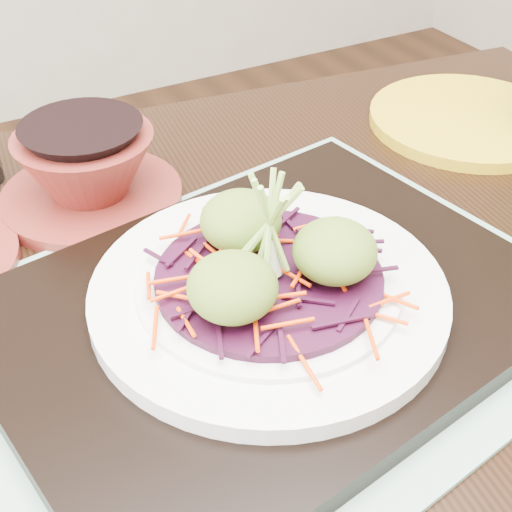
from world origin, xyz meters
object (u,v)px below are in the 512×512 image
serving_tray (268,309)px  terracotta_bowl_set (88,174)px  dining_table (220,389)px  yellow_plate (467,119)px  white_plate (269,291)px

serving_tray → terracotta_bowl_set: 0.24m
serving_tray → terracotta_bowl_set: (-0.07, 0.23, 0.02)m
dining_table → terracotta_bowl_set: size_ratio=5.87×
yellow_plate → white_plate: bearing=-153.9°
white_plate → serving_tray: bearing=0.0°
serving_tray → terracotta_bowl_set: bearing=97.0°
dining_table → serving_tray: serving_tray is taller
dining_table → terracotta_bowl_set: bearing=107.1°
terracotta_bowl_set → yellow_plate: size_ratio=0.92×
white_plate → dining_table: bearing=134.3°
dining_table → yellow_plate: yellow_plate is taller
dining_table → serving_tray: bearing=-38.7°
yellow_plate → terracotta_bowl_set: bearing=173.3°
dining_table → white_plate: white_plate is taller
serving_tray → terracotta_bowl_set: size_ratio=2.03×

